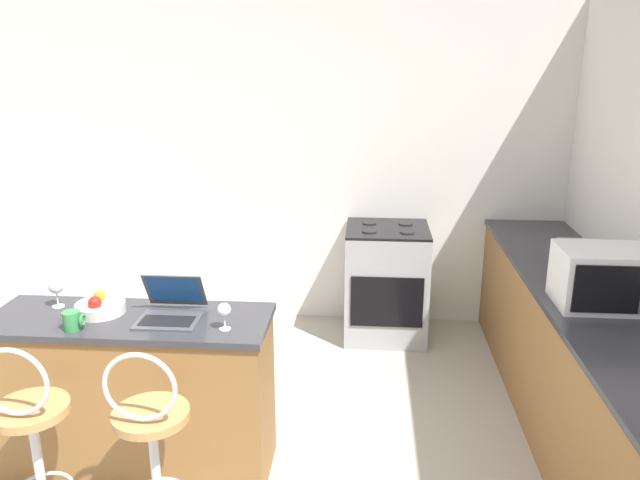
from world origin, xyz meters
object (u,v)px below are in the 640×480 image
object	(u,v)px
microwave	(603,278)
wine_glass_short	(224,311)
bar_stool_near	(34,448)
mug_green	(72,321)
laptop	(171,307)
stove_range	(386,282)
toaster	(582,259)
wine_glass_tall	(56,287)
fruit_bowl	(100,307)
bar_stool_far	(153,454)

from	to	relation	value
microwave	wine_glass_short	distance (m)	1.98
bar_stool_near	microwave	distance (m)	2.92
wine_glass_short	mug_green	xyz separation A→B (m)	(-0.74, -0.06, -0.05)
laptop	microwave	bearing A→B (deg)	8.40
microwave	stove_range	size ratio (longest dim) A/B	0.52
toaster	wine_glass_tall	distance (m)	3.02
microwave	toaster	world-z (taller)	microwave
microwave	fruit_bowl	distance (m)	2.63
bar_stool_near	stove_range	size ratio (longest dim) A/B	1.12
laptop	bar_stool_near	bearing A→B (deg)	-132.08
laptop	stove_range	bearing A→B (deg)	57.34
laptop	fruit_bowl	xyz separation A→B (m)	(-0.38, 0.02, -0.02)
laptop	wine_glass_short	distance (m)	0.33
bar_stool_near	mug_green	xyz separation A→B (m)	(0.06, 0.36, 0.47)
bar_stool_far	fruit_bowl	xyz separation A→B (m)	(-0.44, 0.57, 0.46)
microwave	mug_green	xyz separation A→B (m)	(-2.66, -0.52, -0.11)
toaster	wine_glass_tall	world-z (taller)	toaster
microwave	bar_stool_far	bearing A→B (deg)	-158.01
bar_stool_far	toaster	world-z (taller)	toaster
laptop	wine_glass_short	world-z (taller)	laptop
wine_glass_tall	mug_green	bearing A→B (deg)	-52.05
wine_glass_short	fruit_bowl	size ratio (longest dim) A/B	0.54
stove_range	bar_stool_near	bearing A→B (deg)	-125.09
mug_green	fruit_bowl	world-z (taller)	fruit_bowl
microwave	wine_glass_short	xyz separation A→B (m)	(-1.92, -0.46, -0.06)
bar_stool_far	toaster	size ratio (longest dim) A/B	3.36
bar_stool_near	laptop	size ratio (longest dim) A/B	3.23
toaster	laptop	bearing A→B (deg)	-160.02
laptop	stove_range	size ratio (longest dim) A/B	0.35
bar_stool_near	mug_green	world-z (taller)	bar_stool_near
wine_glass_tall	microwave	bearing A→B (deg)	4.91
bar_stool_far	laptop	bearing A→B (deg)	95.74
laptop	fruit_bowl	world-z (taller)	laptop
stove_range	wine_glass_tall	distance (m)	2.53
bar_stool_near	fruit_bowl	bearing A→B (deg)	78.80
wine_glass_short	toaster	bearing A→B (deg)	25.79
bar_stool_near	microwave	bearing A→B (deg)	17.86
toaster	stove_range	xyz separation A→B (m)	(-1.14, 0.95, -0.54)
stove_range	bar_stool_far	bearing A→B (deg)	-115.01
bar_stool_near	laptop	world-z (taller)	laptop
laptop	bar_stool_far	bearing A→B (deg)	-84.26
laptop	wine_glass_tall	distance (m)	0.65
bar_stool_far	laptop	xyz separation A→B (m)	(-0.06, 0.55, 0.47)
wine_glass_tall	bar_stool_near	bearing A→B (deg)	-77.03
bar_stool_far	stove_range	world-z (taller)	bar_stool_far
toaster	stove_range	distance (m)	1.58
bar_stool_near	bar_stool_far	distance (m)	0.55
wine_glass_tall	stove_range	bearing A→B (deg)	43.63
wine_glass_tall	fruit_bowl	bearing A→B (deg)	-14.19
bar_stool_near	wine_glass_tall	distance (m)	0.84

